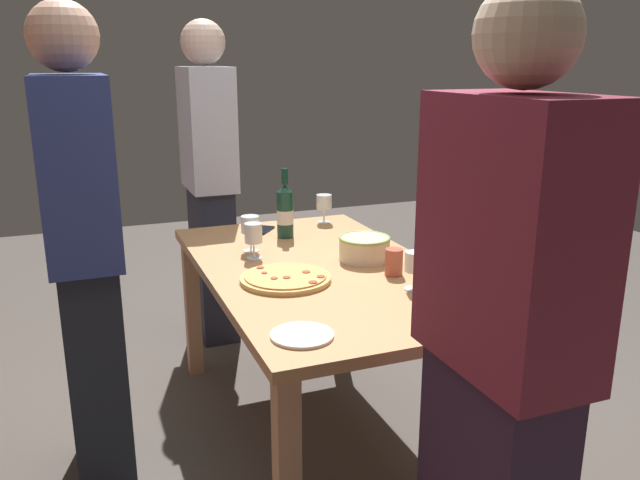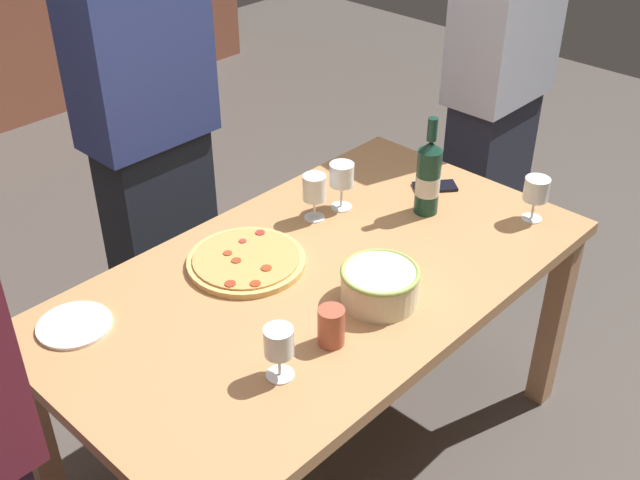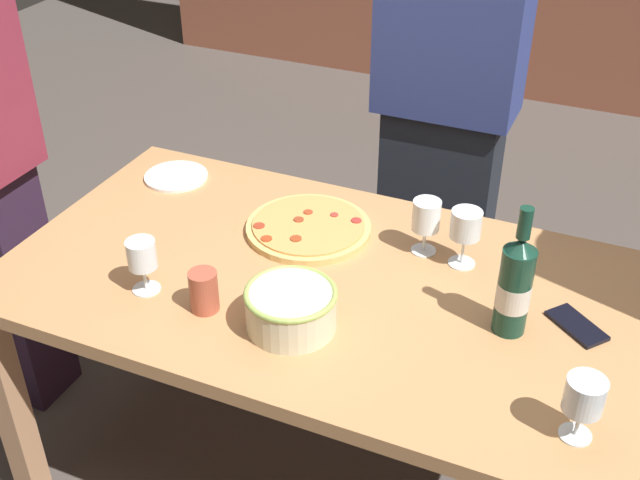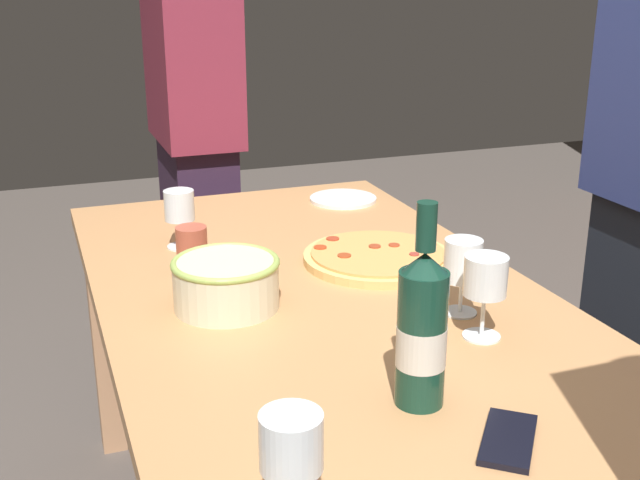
# 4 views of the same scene
# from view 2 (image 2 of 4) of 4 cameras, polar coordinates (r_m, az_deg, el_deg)

# --- Properties ---
(ground_plane) EXTENTS (8.00, 8.00, 0.00)m
(ground_plane) POSITION_cam_2_polar(r_m,az_deg,el_deg) (2.71, -0.00, -15.39)
(ground_plane) COLOR #504842
(dining_table) EXTENTS (1.60, 0.90, 0.75)m
(dining_table) POSITION_cam_2_polar(r_m,az_deg,el_deg) (2.26, -0.00, -4.34)
(dining_table) COLOR tan
(dining_table) RESTS_ON ground
(pizza) EXTENTS (0.34, 0.34, 0.03)m
(pizza) POSITION_cam_2_polar(r_m,az_deg,el_deg) (2.25, -5.44, -1.52)
(pizza) COLOR #DFB466
(pizza) RESTS_ON dining_table
(serving_bowl) EXTENTS (0.21, 0.21, 0.10)m
(serving_bowl) POSITION_cam_2_polar(r_m,az_deg,el_deg) (2.08, 4.41, -3.25)
(serving_bowl) COLOR beige
(serving_bowl) RESTS_ON dining_table
(wine_bottle) EXTENTS (0.08, 0.08, 0.32)m
(wine_bottle) POSITION_cam_2_polar(r_m,az_deg,el_deg) (2.45, 7.97, 4.62)
(wine_bottle) COLOR #143A2B
(wine_bottle) RESTS_ON dining_table
(wine_glass_near_pizza) EXTENTS (0.08, 0.08, 0.16)m
(wine_glass_near_pizza) POSITION_cam_2_polar(r_m,az_deg,el_deg) (2.46, 1.61, 4.73)
(wine_glass_near_pizza) COLOR white
(wine_glass_near_pizza) RESTS_ON dining_table
(wine_glass_by_bottle) EXTENTS (0.07, 0.07, 0.14)m
(wine_glass_by_bottle) POSITION_cam_2_polar(r_m,az_deg,el_deg) (1.82, -3.05, -7.61)
(wine_glass_by_bottle) COLOR white
(wine_glass_by_bottle) RESTS_ON dining_table
(wine_glass_far_left) EXTENTS (0.07, 0.07, 0.15)m
(wine_glass_far_left) POSITION_cam_2_polar(r_m,az_deg,el_deg) (2.40, -0.41, 3.78)
(wine_glass_far_left) COLOR white
(wine_glass_far_left) RESTS_ON dining_table
(wine_glass_far_right) EXTENTS (0.08, 0.08, 0.14)m
(wine_glass_far_right) POSITION_cam_2_polar(r_m,az_deg,el_deg) (2.49, 15.62, 3.47)
(wine_glass_far_right) COLOR white
(wine_glass_far_right) RESTS_ON dining_table
(cup_amber) EXTENTS (0.07, 0.07, 0.10)m
(cup_amber) POSITION_cam_2_polar(r_m,az_deg,el_deg) (1.94, 0.83, -6.37)
(cup_amber) COLOR #B1523B
(cup_amber) RESTS_ON dining_table
(side_plate) EXTENTS (0.19, 0.19, 0.01)m
(side_plate) POSITION_cam_2_polar(r_m,az_deg,el_deg) (2.11, -17.62, -5.99)
(side_plate) COLOR white
(side_plate) RESTS_ON dining_table
(cell_phone) EXTENTS (0.16, 0.15, 0.01)m
(cell_phone) POSITION_cam_2_polar(r_m,az_deg,el_deg) (2.65, 8.45, 3.91)
(cell_phone) COLOR black
(cell_phone) RESTS_ON dining_table
(person_guest_left) EXTENTS (0.43, 0.24, 1.76)m
(person_guest_left) POSITION_cam_2_polar(r_m,az_deg,el_deg) (3.09, 12.96, 10.78)
(person_guest_left) COLOR #272B3A
(person_guest_left) RESTS_ON ground
(person_guest_right) EXTENTS (0.45, 0.24, 1.74)m
(person_guest_right) POSITION_cam_2_polar(r_m,az_deg,el_deg) (2.76, -12.49, 7.86)
(person_guest_right) COLOR #20262F
(person_guest_right) RESTS_ON ground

